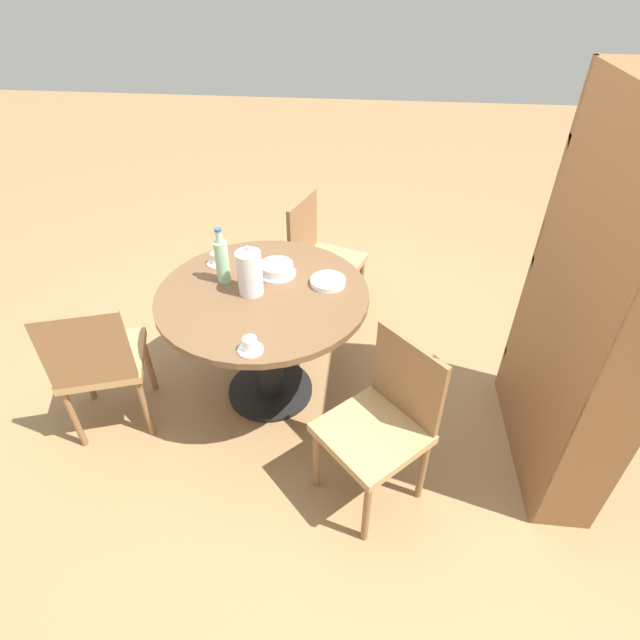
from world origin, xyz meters
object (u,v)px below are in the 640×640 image
Objects in this scene: chair_b at (382,421)px; water_bottle at (222,260)px; cake_main at (277,269)px; bookshelf at (583,320)px; coffee_pot at (250,272)px; chair_a at (100,361)px; cup_a at (217,259)px; cup_b at (250,346)px; chair_c at (321,257)px.

water_bottle is (-0.67, -0.87, 0.39)m from chair_b.
bookshelf is at bearing 73.08° from cake_main.
chair_b is at bearing 38.33° from cake_main.
coffee_pot reaches higher than cake_main.
chair_b is at bearing 151.75° from chair_a.
cup_b is (0.72, 0.35, 0.00)m from cup_a.
water_bottle reaches higher than cup_a.
chair_b is at bearing 48.95° from cup_a.
coffee_pot is at bearing 61.43° from water_bottle.
coffee_pot is 0.23m from cake_main.
cake_main is 1.78× the size of cup_a.
water_bottle reaches higher than chair_c.
bookshelf is at bearing 78.72° from water_bottle.
chair_b is 1.00× the size of chair_c.
bookshelf reaches higher than chair_c.
water_bottle is at bearing -171.49° from chair_b.
bookshelf is 8.71× the size of cake_main.
cup_b is (0.13, 0.85, 0.29)m from chair_a.
cake_main is at bearing -167.39° from chair_a.
water_bottle is (0.76, -0.44, 0.39)m from chair_c.
bookshelf is at bearing 97.95° from cup_b.
water_bottle is 0.30m from cake_main.
cake_main is (-0.10, 0.27, -0.10)m from water_bottle.
cup_a is at bearing -152.36° from water_bottle.
bookshelf is 1.48m from cup_b.
cup_a is (-0.17, -0.09, -0.10)m from water_bottle.
bookshelf is 15.53× the size of cup_a.
coffee_pot is at bearing 44.36° from cup_a.
cup_b is (0.64, -0.01, -0.00)m from cake_main.
cup_a and cup_b have the same top height.
cake_main is 0.64m from cup_b.
water_bottle is at bearing 78.72° from bookshelf.
water_bottle reaches higher than cake_main.
chair_b is 1.02m from cake_main.
bookshelf is 1.52m from cake_main.
coffee_pot is 0.88× the size of water_bottle.
cup_a is (-0.59, 0.50, 0.29)m from chair_a.
chair_c is (-1.18, 1.03, 0.00)m from chair_a.
water_bottle is at bearing -163.06° from chair_a.
chair_a is 1.00× the size of chair_b.
cup_b is at bearing -169.30° from chair_c.
chair_a is 0.91m from coffee_pot.
chair_a is 1.48m from chair_b.
coffee_pot reaches higher than cup_a.
cup_b is (-0.12, -0.61, 0.29)m from chair_b.
cup_a is at bearing -135.64° from coffee_pot.
chair_c is at bearing 172.13° from cup_b.
chair_c is 0.97m from water_bottle.
bookshelf is at bearing 163.31° from chair_a.
cake_main is (-0.44, -1.45, -0.11)m from bookshelf.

